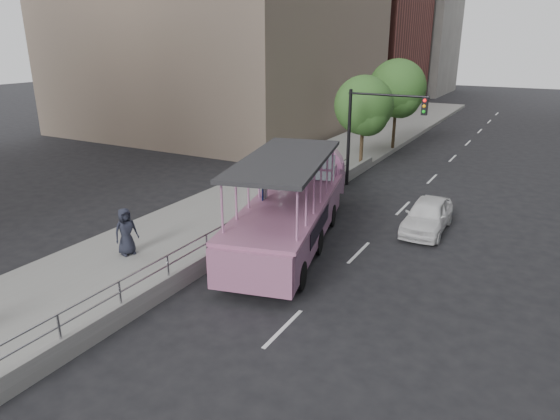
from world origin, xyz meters
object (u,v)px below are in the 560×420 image
at_px(car, 427,215).
at_px(traffic_signal, 371,123).
at_px(parking_sign, 265,205).
at_px(street_tree_far, 398,91).
at_px(street_tree_near, 365,108).
at_px(pedestrian_far, 126,231).
at_px(duck_boat, 294,206).

distance_m(car, traffic_signal, 7.17).
height_order(parking_sign, street_tree_far, street_tree_far).
height_order(traffic_signal, street_tree_far, street_tree_far).
height_order(traffic_signal, street_tree_near, street_tree_near).
bearing_deg(traffic_signal, pedestrian_far, -108.20).
height_order(car, pedestrian_far, pedestrian_far).
bearing_deg(traffic_signal, duck_boat, -91.02).
xyz_separation_m(duck_boat, street_tree_far, (-1.25, 17.78, 2.94)).
xyz_separation_m(duck_boat, car, (4.53, 3.42, -0.68)).
bearing_deg(traffic_signal, parking_sign, -95.09).
relative_size(pedestrian_far, street_tree_near, 0.31).
bearing_deg(street_tree_near, pedestrian_far, -99.43).
distance_m(duck_boat, street_tree_far, 18.07).
relative_size(duck_boat, pedestrian_far, 6.54).
bearing_deg(car, pedestrian_far, -137.37).
xyz_separation_m(duck_boat, pedestrian_far, (-4.23, -4.96, -0.20)).
bearing_deg(duck_boat, car, 37.06).
bearing_deg(car, duck_boat, -144.05).
xyz_separation_m(duck_boat, traffic_signal, (0.15, 8.35, 2.13)).
relative_size(duck_boat, parking_sign, 4.50).
bearing_deg(duck_boat, street_tree_far, 94.02).
xyz_separation_m(car, street_tree_far, (-5.78, 14.36, 3.61)).
bearing_deg(car, parking_sign, -139.99).
height_order(duck_boat, street_tree_near, street_tree_near).
bearing_deg(street_tree_far, traffic_signal, -81.57).
bearing_deg(pedestrian_far, traffic_signal, 2.88).
height_order(pedestrian_far, street_tree_near, street_tree_near).
distance_m(car, street_tree_near, 10.74).
distance_m(pedestrian_far, street_tree_far, 23.15).
height_order(car, street_tree_near, street_tree_near).
bearing_deg(street_tree_near, street_tree_far, 88.09).
height_order(car, traffic_signal, traffic_signal).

